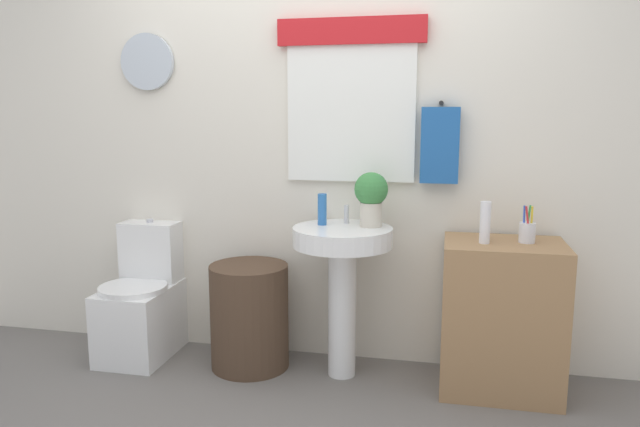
% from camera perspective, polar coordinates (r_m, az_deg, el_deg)
% --- Properties ---
extents(back_wall, '(4.40, 0.18, 2.60)m').
position_cam_1_polar(back_wall, '(3.38, -0.04, 7.90)').
color(back_wall, silver).
rests_on(back_wall, ground_plane).
extents(toilet, '(0.38, 0.51, 0.79)m').
position_cam_1_polar(toilet, '(3.66, -16.70, -8.41)').
color(toilet, white).
rests_on(toilet, ground_plane).
extents(laundry_hamper, '(0.43, 0.43, 0.58)m').
position_cam_1_polar(laundry_hamper, '(3.37, -6.79, -9.77)').
color(laundry_hamper, '#4C3828').
rests_on(laundry_hamper, ground_plane).
extents(pedestal_sink, '(0.53, 0.53, 0.82)m').
position_cam_1_polar(pedestal_sink, '(3.15, 2.16, -4.92)').
color(pedestal_sink, white).
rests_on(pedestal_sink, ground_plane).
extents(faucet, '(0.03, 0.03, 0.10)m').
position_cam_1_polar(faucet, '(3.21, 2.56, -0.07)').
color(faucet, silver).
rests_on(faucet, pedestal_sink).
extents(wooden_cabinet, '(0.59, 0.44, 0.77)m').
position_cam_1_polar(wooden_cabinet, '(3.18, 17.03, -9.49)').
color(wooden_cabinet, '#9E754C').
rests_on(wooden_cabinet, ground_plane).
extents(soap_bottle, '(0.05, 0.05, 0.17)m').
position_cam_1_polar(soap_bottle, '(3.16, 0.21, 0.40)').
color(soap_bottle, '#2D6BB7').
rests_on(soap_bottle, pedestal_sink).
extents(potted_plant, '(0.18, 0.18, 0.29)m').
position_cam_1_polar(potted_plant, '(3.11, 4.94, 1.77)').
color(potted_plant, beige).
rests_on(potted_plant, pedestal_sink).
extents(lotion_bottle, '(0.05, 0.05, 0.21)m').
position_cam_1_polar(lotion_bottle, '(3.01, 15.59, -0.84)').
color(lotion_bottle, white).
rests_on(lotion_bottle, wooden_cabinet).
extents(toothbrush_cup, '(0.08, 0.08, 0.19)m').
position_cam_1_polar(toothbrush_cup, '(3.10, 19.30, -1.67)').
color(toothbrush_cup, silver).
rests_on(toothbrush_cup, wooden_cabinet).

